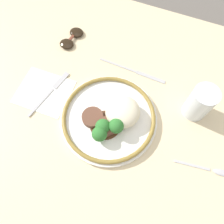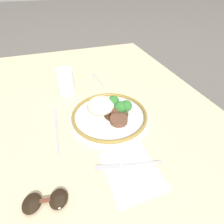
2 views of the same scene
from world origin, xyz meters
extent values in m
plane|color=#5B5651|center=(0.00, 0.00, 0.00)|extent=(8.00, 8.00, 0.00)
cube|color=beige|center=(0.00, 0.00, 0.02)|extent=(1.54, 0.94, 0.04)
cube|color=white|center=(-0.23, -0.02, 0.04)|extent=(0.17, 0.15, 0.00)
cylinder|color=white|center=(0.00, -0.03, 0.05)|extent=(0.29, 0.29, 0.01)
torus|color=olive|center=(0.00, -0.03, 0.06)|extent=(0.27, 0.27, 0.01)
ellipsoid|color=beige|center=(0.03, -0.01, 0.08)|extent=(0.10, 0.10, 0.06)
cylinder|color=brown|center=(-0.04, -0.05, 0.07)|extent=(0.06, 0.06, 0.02)
cylinder|color=#51331E|center=(0.00, -0.06, 0.06)|extent=(0.09, 0.09, 0.00)
cube|color=brown|center=(0.02, -0.05, 0.07)|extent=(0.04, 0.04, 0.03)
cube|color=brown|center=(0.00, -0.06, 0.07)|extent=(0.04, 0.04, 0.03)
cube|color=brown|center=(0.01, -0.07, 0.07)|extent=(0.04, 0.04, 0.03)
cube|color=brown|center=(0.00, -0.06, 0.07)|extent=(0.03, 0.03, 0.03)
cube|color=brown|center=(0.00, -0.06, 0.07)|extent=(0.03, 0.03, 0.02)
cube|color=brown|center=(0.01, -0.08, 0.07)|extent=(0.03, 0.03, 0.03)
cylinder|color=#5B8E47|center=(0.00, -0.07, 0.06)|extent=(0.01, 0.01, 0.01)
sphere|color=#2D702D|center=(0.00, -0.07, 0.09)|extent=(0.04, 0.04, 0.04)
cylinder|color=#5B8E47|center=(0.00, -0.10, 0.06)|extent=(0.01, 0.01, 0.01)
sphere|color=#2D702D|center=(0.00, -0.10, 0.08)|extent=(0.03, 0.03, 0.03)
cylinder|color=#5B8E47|center=(0.03, -0.06, 0.07)|extent=(0.01, 0.01, 0.02)
sphere|color=#2D702D|center=(0.03, -0.06, 0.09)|extent=(0.04, 0.04, 0.04)
cylinder|color=#5B8E47|center=(0.03, -0.06, 0.06)|extent=(0.01, 0.01, 0.01)
sphere|color=#2D702D|center=(0.03, -0.06, 0.08)|extent=(0.03, 0.03, 0.03)
cylinder|color=#5B8E47|center=(0.00, -0.10, 0.06)|extent=(0.01, 0.01, 0.01)
sphere|color=#2D702D|center=(0.00, -0.10, 0.09)|extent=(0.04, 0.04, 0.04)
cylinder|color=#F4AD19|center=(0.23, 0.09, 0.09)|extent=(0.06, 0.06, 0.09)
cylinder|color=silver|center=(0.23, 0.09, 0.10)|extent=(0.07, 0.07, 0.11)
cube|color=#ADADB2|center=(-0.22, -0.06, 0.05)|extent=(0.03, 0.11, 0.00)
cube|color=#ADADB2|center=(-0.20, 0.03, 0.05)|extent=(0.03, 0.07, 0.00)
cube|color=#ADADB2|center=(-0.04, 0.16, 0.04)|extent=(0.14, 0.01, 0.00)
cube|color=#ADADB2|center=(0.07, 0.16, 0.04)|extent=(0.10, 0.02, 0.00)
cube|color=#ADADB2|center=(0.26, -0.07, 0.04)|extent=(0.10, 0.02, 0.00)
ellipsoid|color=#ADADB2|center=(0.35, -0.06, 0.04)|extent=(0.05, 0.02, 0.01)
ellipsoid|color=black|center=(-0.24, 0.17, 0.05)|extent=(0.06, 0.05, 0.02)
ellipsoid|color=black|center=(-0.23, 0.23, 0.05)|extent=(0.06, 0.05, 0.02)
cube|color=brown|center=(-0.24, 0.20, 0.05)|extent=(0.01, 0.03, 0.00)
camera|label=1|loc=(0.10, -0.25, 0.65)|focal=35.00mm
camera|label=2|loc=(-0.46, 0.11, 0.47)|focal=28.00mm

